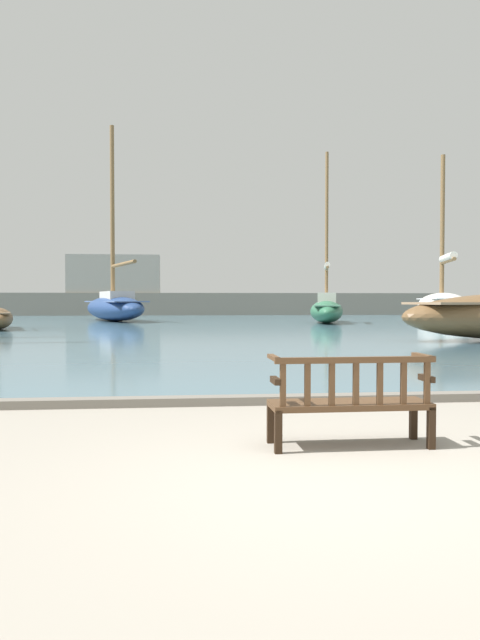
% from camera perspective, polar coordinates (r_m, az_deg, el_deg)
% --- Properties ---
extents(ground_plane, '(160.00, 160.00, 0.00)m').
position_cam_1_polar(ground_plane, '(5.25, 9.63, -14.46)').
color(ground_plane, gray).
extents(harbor_water, '(100.00, 80.00, 0.08)m').
position_cam_1_polar(harbor_water, '(48.89, -4.37, 0.11)').
color(harbor_water, slate).
rests_on(harbor_water, ground).
extents(quay_edge_kerb, '(40.00, 0.30, 0.12)m').
position_cam_1_polar(quay_edge_kerb, '(8.92, 2.91, -7.28)').
color(quay_edge_kerb, slate).
rests_on(quay_edge_kerb, ground).
extents(park_bench, '(1.61, 0.54, 0.92)m').
position_cam_1_polar(park_bench, '(6.38, 10.05, -7.22)').
color(park_bench, black).
rests_on(park_bench, ground).
extents(sailboat_far_port, '(3.74, 9.11, 10.65)m').
position_cam_1_polar(sailboat_far_port, '(39.26, 7.91, 1.03)').
color(sailboat_far_port, '#2D6647').
rests_on(sailboat_far_port, harbor_water).
extents(sailboat_outer_port, '(6.43, 12.32, 13.41)m').
position_cam_1_polar(sailboat_outer_port, '(43.68, -11.44, 1.28)').
color(sailboat_outer_port, navy).
rests_on(sailboat_outer_port, harbor_water).
extents(sailboat_mid_starboard, '(6.01, 13.19, 12.43)m').
position_cam_1_polar(sailboat_mid_starboard, '(49.65, 18.01, 1.44)').
color(sailboat_mid_starboard, silver).
rests_on(sailboat_mid_starboard, harbor_water).
extents(far_breakwater, '(48.34, 2.40, 5.77)m').
position_cam_1_polar(far_breakwater, '(59.94, -6.00, 1.96)').
color(far_breakwater, slate).
rests_on(far_breakwater, ground).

